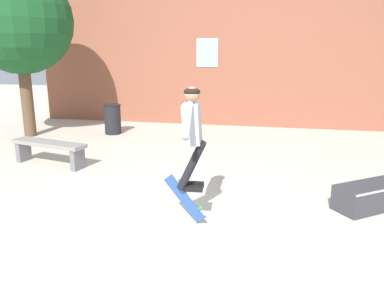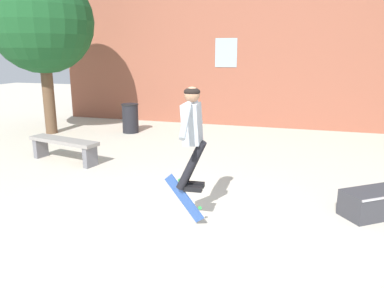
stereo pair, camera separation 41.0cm
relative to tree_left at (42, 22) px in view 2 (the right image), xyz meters
The scene contains 7 objects.
ground_plane 8.30m from the tree_left, 41.81° to the right, with size 40.00×40.00×0.00m, color beige.
building_backdrop 6.45m from the tree_left, 27.02° to the left, with size 14.27×0.52×5.74m.
tree_left is the anchor object (origin of this frame).
park_bench 4.34m from the tree_left, 48.67° to the right, with size 1.83×0.77×0.52m.
trash_bin 3.62m from the tree_left, 18.58° to the left, with size 0.52×0.52×0.88m.
skater 7.59m from the tree_left, 38.44° to the right, with size 0.42×1.21×1.44m.
skateboard_flipping 7.86m from the tree_left, 39.35° to the right, with size 0.63×0.20×0.70m.
Camera 2 is at (1.47, -4.26, 2.41)m, focal length 35.00 mm.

